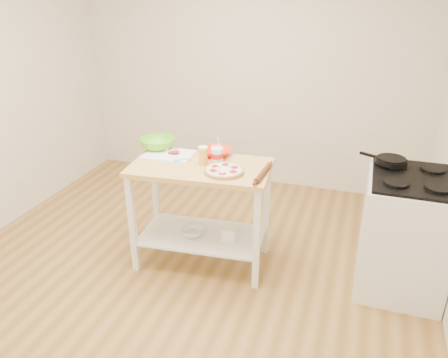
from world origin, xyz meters
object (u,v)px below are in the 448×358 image
knife (164,149)px  yogurt_tub (217,155)px  cutting_board (169,154)px  beer_pint (203,156)px  skillet (390,161)px  shelf_bin (229,233)px  orange_bowl (216,152)px  rolling_pin (263,173)px  prep_island (201,194)px  green_bowl (157,144)px  gas_stove (404,233)px  pizza (224,170)px  shelf_glass_bowl (192,232)px  spatula (182,160)px

knife → yogurt_tub: bearing=-40.5°
cutting_board → knife: (-0.08, 0.07, 0.01)m
beer_pint → skillet: bearing=14.2°
skillet → shelf_bin: bearing=-137.3°
orange_bowl → rolling_pin: size_ratio=0.72×
prep_island → beer_pint: beer_pint is taller
skillet → beer_pint: 1.45m
skillet → green_bowl: bearing=-150.8°
gas_stove → pizza: bearing=-169.1°
knife → shelf_glass_bowl: (0.34, -0.24, -0.63)m
green_bowl → rolling_pin: green_bowl is taller
beer_pint → orange_bowl: bearing=81.3°
prep_island → skillet: size_ratio=3.22×
pizza → shelf_bin: (0.02, 0.07, -0.60)m
green_bowl → yogurt_tub: 0.61m
pizza → orange_bowl: 0.36m
gas_stove → yogurt_tub: yogurt_tub is taller
gas_stove → pizza: (-1.37, -0.27, 0.44)m
gas_stove → shelf_bin: (-1.35, -0.19, -0.16)m
shelf_bin → spatula: bearing=176.2°
shelf_glass_bowl → shelf_bin: shelf_bin is taller
knife → shelf_glass_bowl: 0.75m
knife → yogurt_tub: size_ratio=1.12×
cutting_board → orange_bowl: (0.38, 0.11, 0.02)m
skillet → pizza: (-1.20, -0.46, -0.06)m
prep_island → beer_pint: size_ratio=7.78×
gas_stove → knife: gas_stove is taller
prep_island → rolling_pin: size_ratio=3.37×
gas_stove → rolling_pin: gas_stove is taller
knife → beer_pint: (0.43, -0.18, 0.06)m
skillet → shelf_glass_bowl: skillet is taller
shelf_glass_bowl → orange_bowl: bearing=66.5°
pizza → shelf_bin: 0.60m
prep_island → spatula: spatula is taller
skillet → rolling_pin: 0.99m
orange_bowl → green_bowl: green_bowl is taller
orange_bowl → gas_stove: bearing=-1.7°
skillet → beer_pint: size_ratio=2.42×
pizza → cutting_board: 0.59m
gas_stove → beer_pint: gas_stove is taller
orange_bowl → yogurt_tub: yogurt_tub is taller
green_bowl → shelf_bin: bearing=-17.6°
gas_stove → rolling_pin: bearing=-168.1°
cutting_board → spatula: 0.19m
prep_island → pizza: (0.22, -0.08, 0.27)m
cutting_board → spatula: (0.16, -0.10, 0.01)m
skillet → yogurt_tub: yogurt_tub is taller
yogurt_tub → skillet: bearing=11.8°
skillet → green_bowl: size_ratio=1.20×
pizza → shelf_bin: pizza is taller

